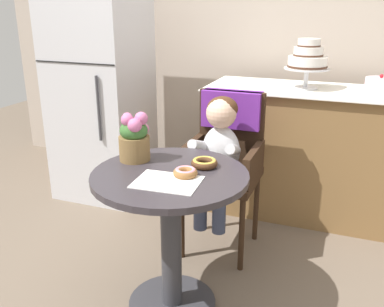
% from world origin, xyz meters
% --- Properties ---
extents(ground_plane, '(8.00, 8.00, 0.00)m').
position_xyz_m(ground_plane, '(0.00, 0.00, 0.00)').
color(ground_plane, '#6B5B4C').
extents(back_wall, '(4.80, 0.10, 2.70)m').
position_xyz_m(back_wall, '(0.00, 1.85, 1.35)').
color(back_wall, '#B2A393').
rests_on(back_wall, ground).
extents(cafe_table, '(0.72, 0.72, 0.72)m').
position_xyz_m(cafe_table, '(0.00, 0.00, 0.51)').
color(cafe_table, '#332D33').
rests_on(cafe_table, ground).
extents(wicker_chair, '(0.42, 0.45, 0.95)m').
position_xyz_m(wicker_chair, '(0.06, 0.69, 0.64)').
color(wicker_chair, '#332114').
rests_on(wicker_chair, ground).
extents(seated_child, '(0.27, 0.32, 0.73)m').
position_xyz_m(seated_child, '(0.06, 0.54, 0.68)').
color(seated_child, silver).
rests_on(seated_child, ground).
extents(paper_napkin, '(0.29, 0.23, 0.00)m').
position_xyz_m(paper_napkin, '(0.03, -0.10, 0.72)').
color(paper_napkin, white).
rests_on(paper_napkin, cafe_table).
extents(donut_front, '(0.11, 0.11, 0.04)m').
position_xyz_m(donut_front, '(0.08, -0.01, 0.74)').
color(donut_front, '#936033').
rests_on(donut_front, cafe_table).
extents(donut_mid, '(0.13, 0.13, 0.04)m').
position_xyz_m(donut_mid, '(0.12, 0.13, 0.74)').
color(donut_mid, '#4C2D19').
rests_on(donut_mid, cafe_table).
extents(flower_vase, '(0.15, 0.15, 0.24)m').
position_xyz_m(flower_vase, '(-0.23, 0.10, 0.84)').
color(flower_vase, brown).
rests_on(flower_vase, cafe_table).
extents(display_counter, '(1.56, 0.62, 0.90)m').
position_xyz_m(display_counter, '(0.55, 1.30, 0.45)').
color(display_counter, olive).
rests_on(display_counter, ground).
extents(tiered_cake_stand, '(0.30, 0.30, 0.33)m').
position_xyz_m(tiered_cake_stand, '(0.43, 1.30, 1.10)').
color(tiered_cake_stand, silver).
rests_on(tiered_cake_stand, display_counter).
extents(round_layer_cake, '(0.19, 0.19, 0.12)m').
position_xyz_m(round_layer_cake, '(0.89, 1.32, 0.95)').
color(round_layer_cake, silver).
rests_on(round_layer_cake, display_counter).
extents(refrigerator, '(0.64, 0.63, 1.70)m').
position_xyz_m(refrigerator, '(-1.05, 1.10, 0.85)').
color(refrigerator, silver).
rests_on(refrigerator, ground).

